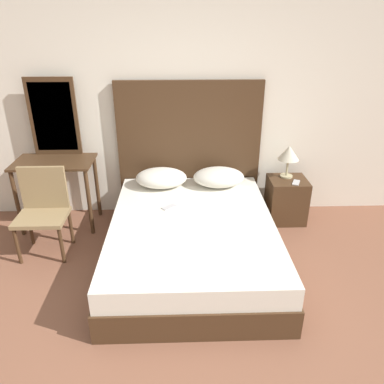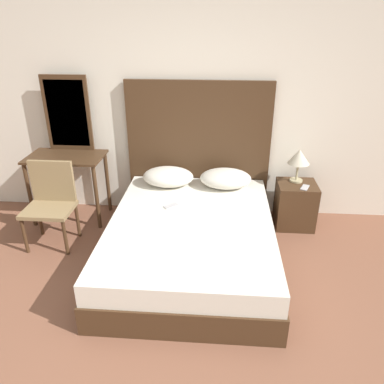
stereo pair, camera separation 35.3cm
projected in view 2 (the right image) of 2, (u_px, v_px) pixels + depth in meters
The scene contains 13 objects.
ground_plane at pixel (154, 383), 2.50m from camera, with size 16.00×16.00×0.00m, color brown.
wall_back at pixel (187, 101), 4.21m from camera, with size 10.00×0.06×2.70m.
bed at pixel (191, 241), 3.65m from camera, with size 1.57×2.08×0.46m.
headboard at pixel (198, 150), 4.37m from camera, with size 1.65×0.05×1.59m.
pillow_left at pixel (168, 177), 4.24m from camera, with size 0.57×0.40×0.21m.
pillow_right at pixel (226, 178), 4.20m from camera, with size 0.57×0.40×0.21m.
phone_on_bed at pixel (171, 206), 3.81m from camera, with size 0.16×0.15×0.01m.
nightstand at pixel (295, 205), 4.28m from camera, with size 0.43×0.40×0.52m.
table_lamp at pixel (299, 158), 4.12m from camera, with size 0.24×0.24×0.37m.
phone_on_nightstand at pixel (305, 188), 4.07m from camera, with size 0.12×0.17×0.01m.
vanity_desk at pixel (67, 168), 4.28m from camera, with size 0.85×0.51×0.79m.
vanity_mirror at pixel (67, 113), 4.24m from camera, with size 0.53×0.03×0.85m.
chair at pixel (51, 199), 3.88m from camera, with size 0.48×0.41×0.88m.
Camera 2 is at (0.39, -1.69, 2.23)m, focal length 35.00 mm.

